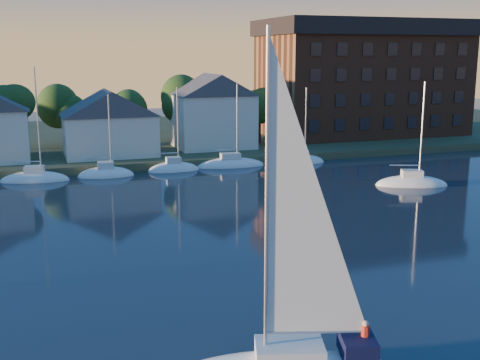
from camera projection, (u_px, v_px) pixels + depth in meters
name	position (u px, v px, depth m)	size (l,w,h in m)	color
shoreline_land	(135.00, 141.00, 93.87)	(160.00, 50.00, 2.00)	#394126
wooden_dock	(167.00, 167.00, 72.61)	(120.00, 3.00, 1.00)	brown
clubhouse_centre	(109.00, 122.00, 74.24)	(11.55, 8.40, 8.08)	silver
clubhouse_east	(213.00, 110.00, 80.39)	(10.50, 8.40, 9.80)	silver
condo_block	(362.00, 77.00, 93.40)	(31.00, 17.00, 17.40)	brown
tree_line	(163.00, 100.00, 81.92)	(93.40, 5.40, 8.90)	#372219
moored_fleet	(65.00, 178.00, 65.98)	(63.50, 2.40, 12.05)	white
drifting_sailboat_right	(411.00, 185.00, 62.41)	(7.85, 5.05, 11.78)	white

